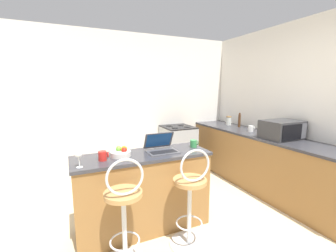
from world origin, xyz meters
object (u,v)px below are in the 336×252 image
object	(u,v)px
mug_green	(194,143)
microwave	(282,130)
bar_stool_far	(190,200)
storage_jar	(229,120)
bar_stool_near	(124,216)
mug_red	(103,156)
pepper_mill	(239,120)
fruit_bowl	(121,153)
stove_range	(178,149)
wine_glass_tall	(79,155)
mug_white	(251,129)
laptop	(161,147)

from	to	relation	value
mug_green	microwave	bearing A→B (deg)	-5.31
bar_stool_far	storage_jar	distance (m)	2.55
bar_stool_near	mug_red	bearing A→B (deg)	102.42
pepper_mill	bar_stool_near	bearing A→B (deg)	-150.88
microwave	fruit_bowl	distance (m)	2.31
bar_stool_near	mug_red	distance (m)	0.64
stove_range	mug_green	distance (m)	1.58
wine_glass_tall	fruit_bowl	world-z (taller)	wine_glass_tall
microwave	mug_green	size ratio (longest dim) A/B	5.36
mug_white	mug_red	bearing A→B (deg)	-168.07
bar_stool_far	wine_glass_tall	xyz separation A→B (m)	(-1.00, 0.33, 0.51)
storage_jar	fruit_bowl	world-z (taller)	storage_jar
microwave	mug_green	distance (m)	1.40
storage_jar	wine_glass_tall	xyz separation A→B (m)	(-2.85, -1.37, 0.03)
bar_stool_far	microwave	distance (m)	1.85
mug_red	mug_white	world-z (taller)	mug_white
laptop	mug_green	size ratio (longest dim) A/B	3.53
mug_red	mug_white	bearing A→B (deg)	11.93
bar_stool_far	mug_white	bearing A→B (deg)	29.49
fruit_bowl	microwave	bearing A→B (deg)	-3.13
laptop	microwave	distance (m)	1.84
storage_jar	mug_white	bearing A→B (deg)	-99.40
stove_range	mug_white	size ratio (longest dim) A/B	8.78
microwave	mug_green	xyz separation A→B (m)	(-1.39, 0.13, -0.09)
pepper_mill	mug_green	xyz separation A→B (m)	(-1.52, -0.89, -0.08)
laptop	mug_white	bearing A→B (deg)	14.19
mug_green	bar_stool_far	bearing A→B (deg)	-123.14
bar_stool_far	wine_glass_tall	world-z (taller)	same
microwave	storage_jar	distance (m)	1.31
microwave	wine_glass_tall	size ratio (longest dim) A/B	3.30
mug_green	fruit_bowl	bearing A→B (deg)	-179.80
mug_red	mug_green	size ratio (longest dim) A/B	1.01
fruit_bowl	pepper_mill	world-z (taller)	pepper_mill
fruit_bowl	pepper_mill	xyz separation A→B (m)	(2.44, 0.90, 0.09)
stove_range	laptop	bearing A→B (deg)	-123.59
storage_jar	pepper_mill	xyz separation A→B (m)	(0.02, -0.28, 0.04)
bar_stool_far	pepper_mill	size ratio (longest dim) A/B	3.93
storage_jar	mug_red	xyz separation A→B (m)	(-2.62, -1.24, -0.04)
bar_stool_near	fruit_bowl	distance (m)	0.68
storage_jar	pepper_mill	world-z (taller)	pepper_mill
stove_range	mug_red	bearing A→B (deg)	-137.35
storage_jar	mug_green	distance (m)	1.91
bar_stool_far	storage_jar	world-z (taller)	storage_jar
mug_white	pepper_mill	distance (m)	0.46
laptop	storage_jar	bearing A→B (deg)	31.16
mug_red	bar_stool_far	bearing A→B (deg)	-30.19
mug_red	fruit_bowl	distance (m)	0.21
bar_stool_near	wine_glass_tall	world-z (taller)	same
wine_glass_tall	mug_green	distance (m)	1.36
storage_jar	pepper_mill	size ratio (longest dim) A/B	0.64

